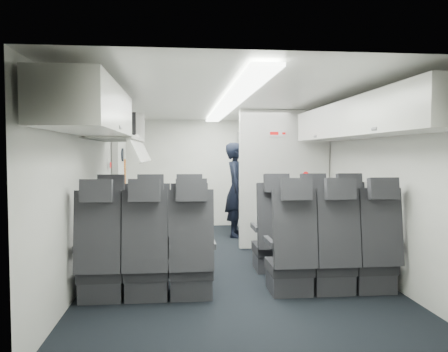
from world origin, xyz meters
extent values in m
cube|color=black|center=(0.00, 0.00, -0.01)|extent=(3.40, 6.00, 0.01)
cube|color=white|center=(0.00, 0.00, 2.15)|extent=(3.40, 6.00, 0.01)
cube|color=silver|center=(0.00, 3.00, 1.07)|extent=(3.40, 0.01, 2.15)
cube|color=silver|center=(0.00, -3.00, 1.07)|extent=(3.40, 0.01, 2.15)
cube|color=silver|center=(-1.70, 0.00, 1.07)|extent=(0.01, 6.00, 2.15)
cube|color=silver|center=(1.70, 0.00, 1.07)|extent=(0.01, 6.00, 2.15)
cube|color=white|center=(0.00, 0.00, 2.11)|extent=(0.25, 5.52, 0.03)
cube|color=black|center=(-1.42, -0.45, 0.27)|extent=(0.44, 0.46, 0.12)
cube|color=#2D2D33|center=(-1.42, -0.45, 0.11)|extent=(0.42, 0.42, 0.22)
cube|color=black|center=(-1.42, -0.67, 0.72)|extent=(0.44, 0.20, 0.80)
cube|color=black|center=(-1.42, -0.72, 1.12)|extent=(0.30, 0.12, 0.23)
cube|color=#2D2D33|center=(-1.64, -0.48, 0.55)|extent=(0.05, 0.40, 0.06)
cube|color=#2D2D33|center=(-1.20, -0.48, 0.55)|extent=(0.05, 0.40, 0.06)
cube|color=black|center=(-0.97, -0.45, 0.27)|extent=(0.44, 0.46, 0.12)
cube|color=#2D2D33|center=(-0.97, -0.45, 0.11)|extent=(0.42, 0.42, 0.22)
cube|color=black|center=(-0.97, -0.67, 0.72)|extent=(0.44, 0.20, 0.80)
cube|color=black|center=(-0.97, -0.72, 1.12)|extent=(0.30, 0.12, 0.23)
cube|color=#2D2D33|center=(-1.19, -0.48, 0.55)|extent=(0.05, 0.40, 0.06)
cube|color=#2D2D33|center=(-0.75, -0.48, 0.55)|extent=(0.05, 0.40, 0.06)
cube|color=black|center=(-0.52, -0.45, 0.27)|extent=(0.44, 0.46, 0.12)
cube|color=#2D2D33|center=(-0.52, -0.45, 0.11)|extent=(0.42, 0.42, 0.22)
cube|color=black|center=(-0.52, -0.67, 0.72)|extent=(0.44, 0.20, 0.80)
cube|color=black|center=(-0.52, -0.72, 1.12)|extent=(0.30, 0.12, 0.23)
cube|color=#2D2D33|center=(-0.74, -0.48, 0.55)|extent=(0.05, 0.40, 0.06)
cube|color=#2D2D33|center=(-0.30, -0.48, 0.55)|extent=(0.05, 0.40, 0.06)
cube|color=black|center=(0.52, -0.45, 0.27)|extent=(0.44, 0.46, 0.12)
cube|color=#2D2D33|center=(0.52, -0.45, 0.11)|extent=(0.42, 0.42, 0.22)
cube|color=black|center=(0.52, -0.67, 0.72)|extent=(0.44, 0.20, 0.80)
cube|color=black|center=(0.52, -0.72, 1.12)|extent=(0.30, 0.12, 0.23)
cube|color=#2D2D33|center=(0.30, -0.48, 0.55)|extent=(0.05, 0.40, 0.06)
cube|color=#2D2D33|center=(0.74, -0.48, 0.55)|extent=(0.05, 0.40, 0.06)
cube|color=black|center=(0.97, -0.45, 0.27)|extent=(0.44, 0.46, 0.12)
cube|color=#2D2D33|center=(0.97, -0.45, 0.11)|extent=(0.42, 0.42, 0.22)
cube|color=black|center=(0.97, -0.67, 0.72)|extent=(0.44, 0.20, 0.80)
cube|color=black|center=(0.97, -0.72, 1.12)|extent=(0.30, 0.12, 0.23)
cube|color=#2D2D33|center=(0.75, -0.48, 0.55)|extent=(0.05, 0.40, 0.06)
cube|color=#2D2D33|center=(1.19, -0.48, 0.55)|extent=(0.05, 0.40, 0.06)
cube|color=black|center=(1.42, -0.45, 0.27)|extent=(0.44, 0.46, 0.12)
cube|color=#2D2D33|center=(1.42, -0.45, 0.11)|extent=(0.42, 0.42, 0.22)
cube|color=black|center=(1.42, -0.67, 0.72)|extent=(0.44, 0.20, 0.80)
cube|color=black|center=(1.42, -0.72, 1.12)|extent=(0.30, 0.12, 0.23)
cube|color=#2D2D33|center=(1.20, -0.48, 0.55)|extent=(0.05, 0.40, 0.06)
cube|color=#2D2D33|center=(1.64, -0.48, 0.55)|extent=(0.05, 0.40, 0.06)
cube|color=black|center=(-1.42, -1.35, 0.27)|extent=(0.44, 0.46, 0.12)
cube|color=#2D2D33|center=(-1.42, -1.35, 0.11)|extent=(0.42, 0.42, 0.22)
cube|color=black|center=(-1.42, -1.57, 0.72)|extent=(0.44, 0.20, 0.80)
cube|color=black|center=(-1.42, -1.62, 1.12)|extent=(0.30, 0.12, 0.23)
cube|color=#2D2D33|center=(-1.64, -1.38, 0.55)|extent=(0.05, 0.40, 0.06)
cube|color=#2D2D33|center=(-1.20, -1.38, 0.55)|extent=(0.05, 0.40, 0.06)
cube|color=black|center=(-0.97, -1.35, 0.27)|extent=(0.44, 0.46, 0.12)
cube|color=#2D2D33|center=(-0.97, -1.35, 0.11)|extent=(0.42, 0.42, 0.22)
cube|color=black|center=(-0.97, -1.57, 0.72)|extent=(0.44, 0.20, 0.80)
cube|color=black|center=(-0.97, -1.62, 1.12)|extent=(0.30, 0.12, 0.23)
cube|color=#2D2D33|center=(-1.19, -1.38, 0.55)|extent=(0.05, 0.40, 0.06)
cube|color=#2D2D33|center=(-0.75, -1.38, 0.55)|extent=(0.05, 0.40, 0.06)
cube|color=black|center=(-0.52, -1.35, 0.27)|extent=(0.44, 0.46, 0.12)
cube|color=#2D2D33|center=(-0.52, -1.35, 0.11)|extent=(0.42, 0.42, 0.22)
cube|color=black|center=(-0.52, -1.57, 0.72)|extent=(0.44, 0.20, 0.80)
cube|color=black|center=(-0.52, -1.62, 1.12)|extent=(0.30, 0.12, 0.23)
cube|color=#2D2D33|center=(-0.74, -1.38, 0.55)|extent=(0.05, 0.40, 0.06)
cube|color=#2D2D33|center=(-0.30, -1.38, 0.55)|extent=(0.05, 0.40, 0.06)
cube|color=black|center=(0.52, -1.35, 0.27)|extent=(0.44, 0.46, 0.12)
cube|color=#2D2D33|center=(0.52, -1.35, 0.11)|extent=(0.42, 0.42, 0.22)
cube|color=black|center=(0.52, -1.57, 0.72)|extent=(0.44, 0.20, 0.80)
cube|color=black|center=(0.52, -1.62, 1.12)|extent=(0.30, 0.12, 0.23)
cube|color=#2D2D33|center=(0.30, -1.38, 0.55)|extent=(0.05, 0.40, 0.06)
cube|color=#2D2D33|center=(0.74, -1.38, 0.55)|extent=(0.05, 0.40, 0.06)
cube|color=black|center=(0.97, -1.35, 0.27)|extent=(0.44, 0.46, 0.12)
cube|color=#2D2D33|center=(0.97, -1.35, 0.11)|extent=(0.42, 0.42, 0.22)
cube|color=black|center=(0.97, -1.57, 0.72)|extent=(0.44, 0.20, 0.80)
cube|color=black|center=(0.97, -1.62, 1.12)|extent=(0.30, 0.12, 0.23)
cube|color=#2D2D33|center=(0.75, -1.38, 0.55)|extent=(0.05, 0.40, 0.06)
cube|color=#2D2D33|center=(1.19, -1.38, 0.55)|extent=(0.05, 0.40, 0.06)
cube|color=black|center=(1.42, -1.35, 0.27)|extent=(0.44, 0.46, 0.12)
cube|color=#2D2D33|center=(1.42, -1.35, 0.11)|extent=(0.42, 0.42, 0.22)
cube|color=black|center=(1.42, -1.57, 0.72)|extent=(0.44, 0.20, 0.80)
cube|color=black|center=(1.42, -1.62, 1.12)|extent=(0.30, 0.12, 0.23)
cube|color=#2D2D33|center=(1.20, -1.38, 0.55)|extent=(0.05, 0.40, 0.06)
cube|color=#2D2D33|center=(1.64, -1.38, 0.55)|extent=(0.05, 0.40, 0.06)
cube|color=silver|center=(-1.40, -2.00, 1.86)|extent=(0.52, 1.80, 0.40)
cylinder|color=slate|center=(-1.15, -2.00, 1.70)|extent=(0.04, 0.10, 0.04)
cube|color=#9E9E93|center=(-1.40, -0.25, 1.66)|extent=(0.52, 1.70, 0.04)
cube|color=silver|center=(-1.66, -0.25, 1.86)|extent=(0.06, 1.70, 0.44)
cube|color=silver|center=(-1.40, -1.08, 1.86)|extent=(0.52, 0.04, 0.40)
cube|color=silver|center=(-1.40, 0.58, 1.86)|extent=(0.52, 0.04, 0.40)
cube|color=silver|center=(-1.15, -0.25, 1.55)|extent=(0.21, 1.61, 0.38)
cube|color=silver|center=(1.40, -2.00, 1.86)|extent=(0.52, 1.80, 0.40)
cylinder|color=slate|center=(1.15, -2.00, 1.70)|extent=(0.04, 0.10, 0.04)
cube|color=silver|center=(1.40, -0.25, 1.86)|extent=(0.52, 1.70, 0.40)
cylinder|color=slate|center=(1.15, -0.25, 1.70)|extent=(0.04, 0.10, 0.04)
cube|color=silver|center=(0.98, 0.80, 1.07)|extent=(1.40, 0.12, 2.13)
cube|color=white|center=(0.85, 0.73, 1.78)|extent=(0.24, 0.01, 0.10)
cube|color=red|center=(0.80, 0.72, 1.78)|extent=(0.13, 0.01, 0.04)
cube|color=red|center=(0.95, 0.72, 1.78)|extent=(0.05, 0.01, 0.03)
cylinder|color=white|center=(1.30, 0.73, 1.15)|extent=(0.11, 0.01, 0.11)
cylinder|color=red|center=(1.30, 0.72, 1.15)|extent=(0.09, 0.01, 0.09)
cube|color=#939399|center=(0.95, 2.72, 0.95)|extent=(0.85, 0.50, 1.90)
cube|color=#3F3F42|center=(0.95, 2.46, 0.50)|extent=(0.80, 0.01, 0.02)
cube|color=#3F3F42|center=(0.95, 2.46, 1.00)|extent=(0.80, 0.01, 0.02)
cube|color=#3F3F42|center=(0.95, 2.46, 1.50)|extent=(0.80, 0.01, 0.02)
cube|color=silver|center=(-1.64, 1.55, 0.95)|extent=(0.10, 0.92, 1.86)
cylinder|color=black|center=(-1.58, 1.55, 1.45)|extent=(0.03, 0.22, 0.22)
cube|color=gold|center=(-1.58, 1.85, 1.00)|extent=(0.02, 0.10, 0.75)
cylinder|color=white|center=(-1.67, 0.80, 1.30)|extent=(0.01, 0.11, 0.11)
cylinder|color=red|center=(-1.66, 0.80, 1.30)|extent=(0.01, 0.09, 0.09)
imported|color=black|center=(0.37, 1.82, 0.83)|extent=(0.54, 0.69, 1.67)
cube|color=black|center=(-1.37, -0.60, 1.82)|extent=(0.48, 0.38, 0.26)
cube|color=white|center=(0.56, 1.77, 1.11)|extent=(0.20, 0.07, 0.14)
camera|label=1|loc=(-0.62, -5.84, 1.48)|focal=35.00mm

